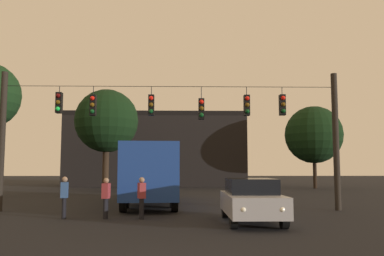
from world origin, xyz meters
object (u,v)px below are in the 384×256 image
city_bus (151,169)px  pedestrian_crossing_center (142,196)px  pedestrian_crossing_right (64,195)px  tree_behind_building (314,135)px  pedestrian_crossing_left (106,196)px  car_near_right (251,200)px  tree_right_far (107,121)px

city_bus → pedestrian_crossing_center: city_bus is taller
pedestrian_crossing_right → tree_behind_building: bearing=54.4°
pedestrian_crossing_left → car_near_right: bearing=-13.7°
pedestrian_crossing_center → pedestrian_crossing_right: bearing=175.9°
city_bus → pedestrian_crossing_right: bearing=-112.8°
city_bus → tree_behind_building: 23.06m
city_bus → car_near_right: size_ratio=2.56×
pedestrian_crossing_left → tree_right_far: size_ratio=0.18×
tree_behind_building → tree_right_far: size_ratio=0.94×
car_near_right → pedestrian_crossing_right: bearing=169.0°
pedestrian_crossing_left → tree_behind_building: tree_behind_building is taller
car_near_right → pedestrian_crossing_left: size_ratio=2.86×
tree_behind_building → pedestrian_crossing_center: bearing=-120.5°
car_near_right → tree_behind_building: bearing=67.7°
pedestrian_crossing_right → tree_right_far: (-1.94, 18.76, 4.98)m
city_bus → car_near_right: bearing=-62.3°
pedestrian_crossing_left → city_bus: bearing=80.0°
city_bus → tree_behind_building: (14.53, 17.59, 3.33)m
car_near_right → pedestrian_crossing_right: size_ratio=2.77×
pedestrian_crossing_center → pedestrian_crossing_right: size_ratio=0.99×
pedestrian_crossing_left → tree_right_far: (-3.51, 18.82, 5.01)m
pedestrian_crossing_center → pedestrian_crossing_left: bearing=173.3°
pedestrian_crossing_center → tree_right_far: size_ratio=0.18×
car_near_right → tree_right_far: tree_right_far is taller
city_bus → tree_right_far: tree_right_far is taller
tree_behind_building → tree_right_far: tree_right_far is taller
pedestrian_crossing_left → pedestrian_crossing_center: bearing=-6.7°
pedestrian_crossing_center → pedestrian_crossing_right: 2.93m
pedestrian_crossing_center → tree_right_far: 20.22m
pedestrian_crossing_center → city_bus: bearing=91.7°
city_bus → car_near_right: city_bus is taller
pedestrian_crossing_center → tree_behind_building: 28.55m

